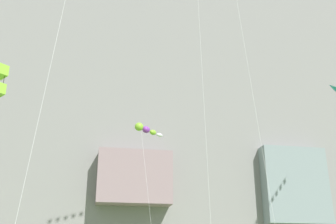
# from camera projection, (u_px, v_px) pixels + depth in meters

# --- Properties ---
(cliff_face) EXTENTS (180.00, 29.96, 58.48)m
(cliff_face) POSITION_uv_depth(u_px,v_px,m) (127.00, 96.00, 66.93)
(cliff_face) COLOR gray
(cliff_face) RESTS_ON ground
(kite_windsock_near_cliff) EXTENTS (2.77, 6.86, 13.94)m
(kite_windsock_near_cliff) POSITION_uv_depth(u_px,v_px,m) (146.00, 130.00, 33.61)
(kite_windsock_near_cliff) COLOR #8CCC33
(kite_windsock_near_cliff) RESTS_ON ground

